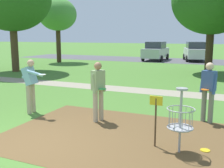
{
  "coord_description": "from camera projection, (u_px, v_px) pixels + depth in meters",
  "views": [
    {
      "loc": [
        3.98,
        -4.42,
        2.44
      ],
      "look_at": [
        0.81,
        2.93,
        1.0
      ],
      "focal_mm": 43.29,
      "sensor_mm": 36.0,
      "label": 1
    }
  ],
  "objects": [
    {
      "name": "gravel_path",
      "position": [
        131.0,
        90.0,
        12.31
      ],
      "size": [
        40.0,
        1.26,
        0.0
      ],
      "primitive_type": "cube",
      "color": "gray",
      "rests_on": "ground"
    },
    {
      "name": "disc_golf_basket",
      "position": [
        178.0,
        118.0,
        5.63
      ],
      "size": [
        0.98,
        0.58,
        1.39
      ],
      "color": "#9E9EA3",
      "rests_on": "ground"
    },
    {
      "name": "player_throwing",
      "position": [
        30.0,
        83.0,
        8.47
      ],
      "size": [
        1.13,
        0.45,
        1.71
      ],
      "color": "tan",
      "rests_on": "ground"
    },
    {
      "name": "parked_car_leftmost",
      "position": [
        156.0,
        51.0,
        26.84
      ],
      "size": [
        2.01,
        4.22,
        1.84
      ],
      "color": "#B2B7BC",
      "rests_on": "ground"
    },
    {
      "name": "player_foreground_watching",
      "position": [
        208.0,
        89.0,
        7.56
      ],
      "size": [
        0.49,
        0.45,
        1.71
      ],
      "color": "slate",
      "rests_on": "ground"
    },
    {
      "name": "parking_lot_strip",
      "position": [
        184.0,
        61.0,
        26.39
      ],
      "size": [
        36.0,
        6.0,
        0.01
      ],
      "primitive_type": "cube",
      "color": "#4C4C51",
      "rests_on": "ground"
    },
    {
      "name": "player_waiting_left",
      "position": [
        98.0,
        88.0,
        7.66
      ],
      "size": [
        0.45,
        0.5,
        1.71
      ],
      "color": "tan",
      "rests_on": "ground"
    },
    {
      "name": "tree_mid_right",
      "position": [
        212.0,
        0.0,
        17.02
      ],
      "size": [
        5.1,
        5.1,
        6.84
      ],
      "color": "#422D1E",
      "rests_on": "ground"
    },
    {
      "name": "frisbee_near_basket",
      "position": [
        205.0,
        150.0,
        5.8
      ],
      "size": [
        0.2,
        0.2,
        0.02
      ],
      "primitive_type": "cylinder",
      "color": "gold",
      "rests_on": "ground"
    },
    {
      "name": "tree_mid_left",
      "position": [
        58.0,
        15.0,
        24.3
      ],
      "size": [
        3.44,
        3.44,
        5.79
      ],
      "color": "#422D1E",
      "rests_on": "ground"
    },
    {
      "name": "dirt_tee_pad",
      "position": [
        118.0,
        136.0,
        6.64
      ],
      "size": [
        5.6,
        4.06,
        0.01
      ],
      "primitive_type": "cube",
      "color": "brown",
      "rests_on": "ground"
    },
    {
      "name": "parked_car_center_left",
      "position": [
        195.0,
        51.0,
        26.31
      ],
      "size": [
        2.79,
        4.52,
        1.84
      ],
      "color": "silver",
      "rests_on": "ground"
    },
    {
      "name": "ground_plane",
      "position": [
        26.0,
        147.0,
        5.98
      ],
      "size": [
        160.0,
        160.0,
        0.0
      ],
      "primitive_type": "plane",
      "color": "#47752D"
    }
  ]
}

